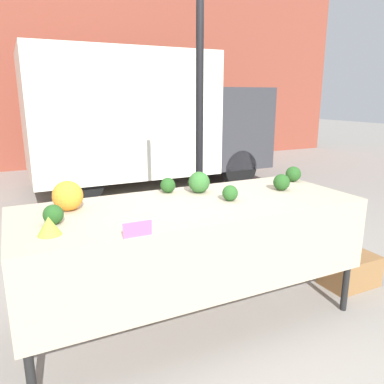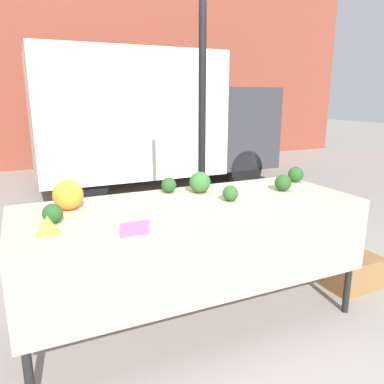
{
  "view_description": "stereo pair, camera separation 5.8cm",
  "coord_description": "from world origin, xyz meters",
  "px_view_note": "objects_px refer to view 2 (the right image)",
  "views": [
    {
      "loc": [
        -1.1,
        -2.27,
        1.64
      ],
      "look_at": [
        0.0,
        0.0,
        1.0
      ],
      "focal_mm": 35.0,
      "sensor_mm": 36.0,
      "label": 1
    },
    {
      "loc": [
        -1.05,
        -2.29,
        1.64
      ],
      "look_at": [
        0.0,
        0.0,
        1.0
      ],
      "focal_mm": 35.0,
      "sensor_mm": 36.0,
      "label": 2
    }
  ],
  "objects_px": {
    "orange_cauliflower": "(68,195)",
    "price_sign": "(135,229)",
    "parked_truck": "(147,117)",
    "produce_crate": "(353,272)"
  },
  "relations": [
    {
      "from": "orange_cauliflower",
      "to": "price_sign",
      "type": "height_order",
      "value": "orange_cauliflower"
    },
    {
      "from": "parked_truck",
      "to": "orange_cauliflower",
      "type": "xyz_separation_m",
      "value": [
        -1.93,
        -4.28,
        -0.25
      ]
    },
    {
      "from": "parked_truck",
      "to": "produce_crate",
      "type": "bearing_deg",
      "value": -85.37
    },
    {
      "from": "orange_cauliflower",
      "to": "price_sign",
      "type": "xyz_separation_m",
      "value": [
        0.26,
        -0.65,
        -0.06
      ]
    },
    {
      "from": "parked_truck",
      "to": "orange_cauliflower",
      "type": "distance_m",
      "value": 4.7
    },
    {
      "from": "parked_truck",
      "to": "price_sign",
      "type": "relative_size",
      "value": 27.19
    },
    {
      "from": "orange_cauliflower",
      "to": "price_sign",
      "type": "bearing_deg",
      "value": -68.23
    },
    {
      "from": "price_sign",
      "to": "produce_crate",
      "type": "bearing_deg",
      "value": 8.89
    },
    {
      "from": "parked_truck",
      "to": "produce_crate",
      "type": "relative_size",
      "value": 9.09
    },
    {
      "from": "orange_cauliflower",
      "to": "price_sign",
      "type": "distance_m",
      "value": 0.7
    }
  ]
}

